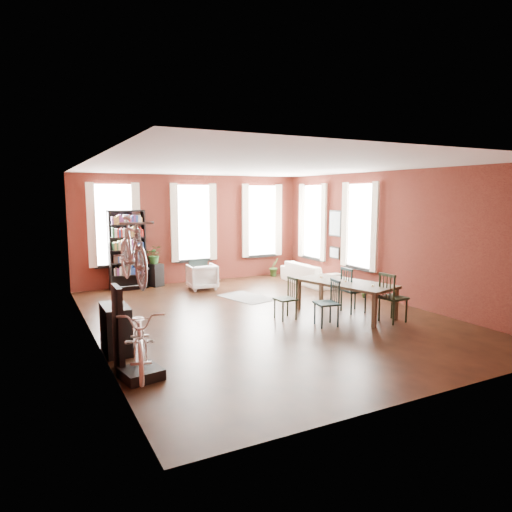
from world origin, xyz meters
TOP-DOWN VIEW (x-y plane):
  - room at (0.25, 0.62)m, footprint 9.00×9.04m
  - dining_table at (1.65, -0.71)m, footprint 1.52×2.32m
  - dining_chair_a at (0.77, -1.22)m, footprint 0.50×0.50m
  - dining_chair_b at (0.29, -0.42)m, footprint 0.41×0.41m
  - dining_chair_c at (2.16, -1.61)m, footprint 0.51×0.51m
  - dining_chair_d at (1.94, -0.62)m, footprint 0.49×0.49m
  - bookshelf at (-2.00, 4.30)m, footprint 1.00×0.32m
  - white_armchair at (-0.18, 3.32)m, footprint 0.80×0.76m
  - cream_sofa at (2.95, 2.60)m, footprint 0.61×2.08m
  - striped_rug at (0.45, 1.78)m, footprint 1.24×1.62m
  - bike_trainer at (-3.18, -2.20)m, footprint 0.61×0.61m
  - bike_wall_rack at (-3.40, -1.80)m, footprint 0.16×0.60m
  - console_table at (-3.28, -0.90)m, footprint 0.40×0.80m
  - plant_stand at (-1.21, 4.30)m, footprint 0.42×0.42m
  - plant_by_sofa at (2.62, 4.18)m, footprint 0.51×0.68m
  - plant_small at (3.13, 0.38)m, footprint 0.48×0.46m
  - bicycle_floor at (-3.17, -2.23)m, footprint 0.79×1.03m
  - bicycle_hung at (-3.15, -1.80)m, footprint 0.47×1.00m
  - plant_on_stand at (-1.23, 4.34)m, footprint 0.62×0.65m

SIDE VIEW (x-z plane):
  - striped_rug at x=0.45m, z-range 0.00..0.01m
  - bike_trainer at x=-3.18m, z-range 0.00..0.15m
  - plant_small at x=3.13m, z-range 0.00..0.16m
  - plant_by_sofa at x=2.62m, z-range 0.00..0.27m
  - plant_stand at x=-1.21m, z-range 0.00..0.65m
  - dining_table at x=1.65m, z-range 0.00..0.73m
  - white_armchair at x=-0.18m, z-range 0.00..0.77m
  - console_table at x=-3.28m, z-range 0.00..0.80m
  - cream_sofa at x=2.95m, z-range 0.00..0.81m
  - dining_chair_b at x=0.29m, z-range 0.00..0.87m
  - dining_chair_a at x=0.77m, z-range 0.00..0.93m
  - dining_chair_d at x=1.94m, z-range 0.00..1.01m
  - dining_chair_c at x=2.16m, z-range 0.00..1.02m
  - bike_wall_rack at x=-3.40m, z-range 0.00..1.30m
  - plant_on_stand at x=-1.23m, z-range 0.65..1.06m
  - bicycle_floor at x=-3.17m, z-range 0.15..1.92m
  - bookshelf at x=-2.00m, z-range 0.00..2.20m
  - bicycle_hung at x=-3.15m, z-range 1.30..2.96m
  - room at x=0.25m, z-range 0.53..3.75m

